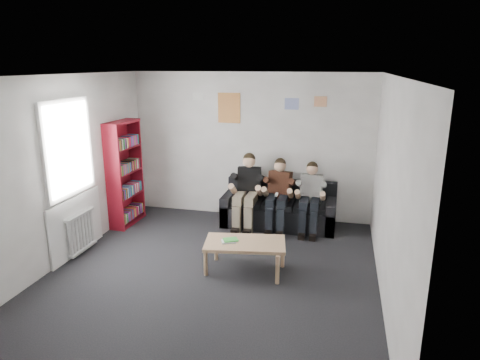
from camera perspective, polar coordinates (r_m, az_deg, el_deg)
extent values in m
plane|color=black|center=(6.12, -3.78, -12.41)|extent=(5.00, 5.00, 0.00)
plane|color=white|center=(5.42, -4.30, 13.73)|extent=(5.00, 5.00, 0.00)
plane|color=beige|center=(7.98, 1.37, 4.51)|extent=(4.50, 0.00, 4.50)
plane|color=beige|center=(3.47, -16.69, -10.91)|extent=(4.50, 0.00, 4.50)
plane|color=beige|center=(6.64, -22.88, 1.08)|extent=(0.00, 5.00, 5.00)
plane|color=beige|center=(5.41, 19.35, -1.63)|extent=(0.00, 5.00, 5.00)
cube|color=black|center=(7.78, 5.19, -4.69)|extent=(2.00, 0.82, 0.38)
cube|color=black|center=(7.96, 5.60, -1.30)|extent=(2.00, 0.18, 0.39)
cube|color=black|center=(7.93, -1.40, -3.61)|extent=(0.16, 0.82, 0.55)
cube|color=black|center=(7.69, 12.02, -4.58)|extent=(0.16, 0.82, 0.55)
cube|color=black|center=(7.64, 5.15, -3.20)|extent=(1.68, 0.56, 0.09)
cube|color=maroon|center=(7.93, -15.07, 0.86)|extent=(0.28, 0.84, 1.88)
cube|color=tan|center=(6.02, 0.67, -8.44)|extent=(1.11, 0.61, 0.04)
cylinder|color=tan|center=(6.02, -4.61, -10.83)|extent=(0.06, 0.06, 0.40)
cylinder|color=tan|center=(5.81, 5.02, -11.85)|extent=(0.06, 0.06, 0.40)
cylinder|color=tan|center=(6.45, -3.22, -8.94)|extent=(0.06, 0.06, 0.40)
cylinder|color=tan|center=(6.25, 5.72, -9.80)|extent=(0.06, 0.06, 0.40)
cube|color=white|center=(6.01, -1.53, -8.18)|extent=(0.20, 0.14, 0.02)
cube|color=green|center=(6.02, -1.26, -7.95)|extent=(0.20, 0.14, 0.02)
cube|color=black|center=(7.76, 1.26, -0.32)|extent=(0.42, 0.31, 0.59)
sphere|color=tan|center=(7.62, 1.21, 2.54)|extent=(0.23, 0.23, 0.23)
sphere|color=black|center=(7.62, 1.24, 2.83)|extent=(0.22, 0.22, 0.22)
cube|color=#7F725B|center=(7.52, 0.75, -2.48)|extent=(0.38, 0.48, 0.16)
cube|color=#7F725B|center=(7.42, 0.34, -5.28)|extent=(0.35, 0.15, 0.47)
cube|color=black|center=(7.43, 0.23, -6.78)|extent=(0.35, 0.27, 0.10)
cube|color=#51281B|center=(7.66, 5.34, -0.76)|extent=(0.38, 0.28, 0.54)
sphere|color=tan|center=(7.53, 5.36, 1.91)|extent=(0.21, 0.21, 0.21)
sphere|color=black|center=(7.53, 5.39, 2.18)|extent=(0.20, 0.20, 0.20)
cube|color=black|center=(7.44, 4.98, -2.78)|extent=(0.35, 0.44, 0.14)
cube|color=black|center=(7.35, 4.67, -5.54)|extent=(0.33, 0.13, 0.47)
cube|color=black|center=(7.36, 4.57, -7.06)|extent=(0.33, 0.25, 0.10)
cube|color=white|center=(7.31, 4.89, -1.93)|extent=(0.04, 0.13, 0.04)
cube|color=white|center=(7.61, 9.50, -1.11)|extent=(0.37, 0.27, 0.52)
sphere|color=tan|center=(7.48, 9.60, 1.45)|extent=(0.20, 0.20, 0.20)
sphere|color=black|center=(7.48, 9.62, 1.72)|extent=(0.19, 0.19, 0.19)
cube|color=black|center=(7.40, 9.27, -3.07)|extent=(0.33, 0.42, 0.14)
cube|color=black|center=(7.31, 9.04, -5.80)|extent=(0.31, 0.13, 0.47)
cube|color=black|center=(7.33, 8.95, -7.35)|extent=(0.31, 0.24, 0.09)
cylinder|color=silver|center=(6.82, -21.72, -7.30)|extent=(0.06, 0.06, 0.60)
cylinder|color=silver|center=(6.88, -21.34, -7.06)|extent=(0.06, 0.06, 0.60)
cylinder|color=silver|center=(6.94, -20.97, -6.83)|extent=(0.06, 0.06, 0.60)
cylinder|color=silver|center=(7.00, -20.60, -6.60)|extent=(0.06, 0.06, 0.60)
cylinder|color=silver|center=(7.06, -20.24, -6.37)|extent=(0.06, 0.06, 0.60)
cylinder|color=silver|center=(7.12, -19.89, -6.15)|extent=(0.06, 0.06, 0.60)
cylinder|color=silver|center=(7.19, -19.55, -5.93)|extent=(0.06, 0.06, 0.60)
cylinder|color=silver|center=(7.25, -19.21, -5.72)|extent=(0.06, 0.06, 0.60)
cube|color=silver|center=(7.14, -20.21, -8.58)|extent=(0.10, 0.64, 0.04)
cube|color=silver|center=(6.94, -20.64, -4.33)|extent=(0.10, 0.64, 0.04)
cube|color=white|center=(6.73, -22.01, 3.96)|extent=(0.02, 1.00, 1.30)
cube|color=white|center=(6.64, -22.53, 9.71)|extent=(0.05, 1.12, 0.06)
cube|color=white|center=(6.88, -21.38, -1.60)|extent=(0.05, 1.12, 0.06)
cube|color=white|center=(7.04, -20.97, -5.66)|extent=(0.03, 1.30, 0.90)
cube|color=gold|center=(7.96, -1.47, 9.58)|extent=(0.42, 0.01, 0.55)
cube|color=blue|center=(7.74, 6.91, 10.05)|extent=(0.25, 0.01, 0.20)
cube|color=#C73E7F|center=(7.69, 10.68, 10.24)|extent=(0.22, 0.01, 0.18)
cube|color=white|center=(8.12, -5.65, 11.04)|extent=(0.20, 0.01, 0.14)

